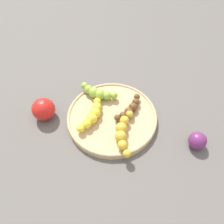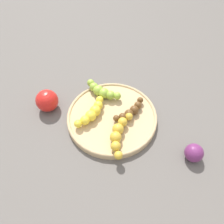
% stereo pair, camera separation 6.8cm
% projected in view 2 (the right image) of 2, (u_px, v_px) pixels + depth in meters
% --- Properties ---
extents(ground_plane, '(2.40, 2.40, 0.00)m').
position_uv_depth(ground_plane, '(112.00, 119.00, 0.72)').
color(ground_plane, '#56514C').
extents(fruit_bowl, '(0.28, 0.28, 0.02)m').
position_uv_depth(fruit_bowl, '(112.00, 117.00, 0.71)').
color(fruit_bowl, tan).
rests_on(fruit_bowl, ground_plane).
extents(banana_yellow, '(0.13, 0.07, 0.03)m').
position_uv_depth(banana_yellow, '(92.00, 113.00, 0.69)').
color(banana_yellow, yellow).
rests_on(banana_yellow, fruit_bowl).
extents(banana_spotted, '(0.12, 0.11, 0.03)m').
position_uv_depth(banana_spotted, '(119.00, 134.00, 0.64)').
color(banana_spotted, gold).
rests_on(banana_spotted, fruit_bowl).
extents(banana_overripe, '(0.13, 0.05, 0.03)m').
position_uv_depth(banana_overripe, '(131.00, 111.00, 0.69)').
color(banana_overripe, '#593819').
rests_on(banana_overripe, fruit_bowl).
extents(banana_green, '(0.07, 0.12, 0.04)m').
position_uv_depth(banana_green, '(102.00, 91.00, 0.74)').
color(banana_green, '#8CAD38').
rests_on(banana_green, fruit_bowl).
extents(plum_purple, '(0.05, 0.05, 0.05)m').
position_uv_depth(plum_purple, '(194.00, 153.00, 0.61)').
color(plum_purple, '#662659').
rests_on(plum_purple, ground_plane).
extents(apple_red, '(0.07, 0.07, 0.07)m').
position_uv_depth(apple_red, '(47.00, 101.00, 0.72)').
color(apple_red, red).
rests_on(apple_red, ground_plane).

